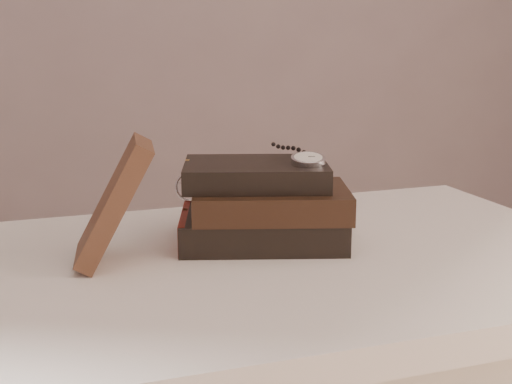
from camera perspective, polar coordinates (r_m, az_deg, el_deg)
name	(u,v)px	position (r m, az deg, el deg)	size (l,w,h in m)	color
table	(254,320)	(1.00, -0.14, -10.21)	(1.00, 0.60, 0.75)	white
book_stack	(264,206)	(1.02, 0.61, -1.11)	(0.27, 0.22, 0.12)	black
journal	(114,202)	(0.94, -11.27, -0.77)	(0.03, 0.11, 0.17)	#3C2217
pocket_watch	(307,159)	(1.00, 4.06, 2.66)	(0.06, 0.15, 0.02)	silver
eyeglasses	(207,186)	(1.09, -3.93, 0.46)	(0.12, 0.14, 0.05)	silver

